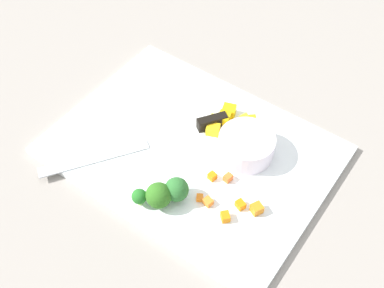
{
  "coord_description": "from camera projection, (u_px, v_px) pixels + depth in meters",
  "views": [
    {
      "loc": [
        0.32,
        -0.44,
        0.7
      ],
      "look_at": [
        0.0,
        0.0,
        0.02
      ],
      "focal_mm": 45.37,
      "sensor_mm": 36.0,
      "label": 1
    }
  ],
  "objects": [
    {
      "name": "ground_plane",
      "position": [
        192.0,
        152.0,
        0.89
      ],
      "size": [
        4.0,
        4.0,
        0.0
      ],
      "primitive_type": "plane",
      "color": "gray"
    },
    {
      "name": "cutting_board",
      "position": [
        192.0,
        150.0,
        0.88
      ],
      "size": [
        0.49,
        0.36,
        0.01
      ],
      "primitive_type": "cube",
      "color": "white",
      "rests_on": "ground_plane"
    },
    {
      "name": "prep_bowl",
      "position": [
        246.0,
        146.0,
        0.85
      ],
      "size": [
        0.1,
        0.1,
        0.04
      ],
      "primitive_type": "cylinder",
      "color": "white",
      "rests_on": "cutting_board"
    },
    {
      "name": "chef_knife",
      "position": [
        170.0,
        135.0,
        0.88
      ],
      "size": [
        0.22,
        0.3,
        0.02
      ],
      "rotation": [
        0.0,
        0.0,
        4.11
      ],
      "color": "silver",
      "rests_on": "cutting_board"
    },
    {
      "name": "carrot_dice_0",
      "position": [
        257.0,
        209.0,
        0.79
      ],
      "size": [
        0.02,
        0.02,
        0.02
      ],
      "primitive_type": "cube",
      "rotation": [
        0.0,
        0.0,
        1.1
      ],
      "color": "orange",
      "rests_on": "cutting_board"
    },
    {
      "name": "carrot_dice_1",
      "position": [
        212.0,
        176.0,
        0.83
      ],
      "size": [
        0.01,
        0.01,
        0.01
      ],
      "primitive_type": "cube",
      "rotation": [
        0.0,
        0.0,
        2.95
      ],
      "color": "orange",
      "rests_on": "cutting_board"
    },
    {
      "name": "carrot_dice_2",
      "position": [
        200.0,
        198.0,
        0.8
      ],
      "size": [
        0.02,
        0.02,
        0.01
      ],
      "primitive_type": "cube",
      "rotation": [
        0.0,
        0.0,
        0.53
      ],
      "color": "orange",
      "rests_on": "cutting_board"
    },
    {
      "name": "carrot_dice_3",
      "position": [
        228.0,
        178.0,
        0.83
      ],
      "size": [
        0.01,
        0.02,
        0.01
      ],
      "primitive_type": "cube",
      "rotation": [
        0.0,
        0.0,
        1.41
      ],
      "color": "orange",
      "rests_on": "cutting_board"
    },
    {
      "name": "carrot_dice_4",
      "position": [
        225.0,
        217.0,
        0.78
      ],
      "size": [
        0.02,
        0.02,
        0.01
      ],
      "primitive_type": "cube",
      "rotation": [
        0.0,
        0.0,
        0.83
      ],
      "color": "orange",
      "rests_on": "cutting_board"
    },
    {
      "name": "carrot_dice_5",
      "position": [
        240.0,
        205.0,
        0.79
      ],
      "size": [
        0.02,
        0.02,
        0.01
      ],
      "primitive_type": "cube",
      "rotation": [
        0.0,
        0.0,
        1.19
      ],
      "color": "orange",
      "rests_on": "cutting_board"
    },
    {
      "name": "carrot_dice_6",
      "position": [
        208.0,
        202.0,
        0.8
      ],
      "size": [
        0.02,
        0.02,
        0.01
      ],
      "primitive_type": "cube",
      "rotation": [
        0.0,
        0.0,
        2.92
      ],
      "color": "orange",
      "rests_on": "cutting_board"
    },
    {
      "name": "pepper_dice_0",
      "position": [
        224.0,
        119.0,
        0.91
      ],
      "size": [
        0.03,
        0.03,
        0.02
      ],
      "primitive_type": "cube",
      "rotation": [
        0.0,
        0.0,
        0.24
      ],
      "color": "yellow",
      "rests_on": "cutting_board"
    },
    {
      "name": "pepper_dice_1",
      "position": [
        245.0,
        120.0,
        0.91
      ],
      "size": [
        0.02,
        0.02,
        0.02
      ],
      "primitive_type": "cube",
      "rotation": [
        0.0,
        0.0,
        1.17
      ],
      "color": "yellow",
      "rests_on": "cutting_board"
    },
    {
      "name": "pepper_dice_2",
      "position": [
        216.0,
        122.0,
        0.9
      ],
      "size": [
        0.02,
        0.02,
        0.02
      ],
      "primitive_type": "cube",
      "rotation": [
        0.0,
        0.0,
        0.28
      ],
      "color": "yellow",
      "rests_on": "cutting_board"
    },
    {
      "name": "pepper_dice_3",
      "position": [
        252.0,
        120.0,
        0.91
      ],
      "size": [
        0.02,
        0.02,
        0.01
      ],
      "primitive_type": "cube",
      "rotation": [
        0.0,
        0.0,
        0.72
      ],
      "color": "yellow",
      "rests_on": "cutting_board"
    },
    {
      "name": "pepper_dice_4",
      "position": [
        213.0,
        130.0,
        0.89
      ],
      "size": [
        0.03,
        0.03,
        0.02
      ],
      "primitive_type": "cube",
      "rotation": [
        0.0,
        0.0,
        0.39
      ],
      "color": "yellow",
      "rests_on": "cutting_board"
    },
    {
      "name": "pepper_dice_5",
      "position": [
        236.0,
        126.0,
        0.9
      ],
      "size": [
        0.02,
        0.02,
        0.01
      ],
      "primitive_type": "cube",
      "rotation": [
        0.0,
        0.0,
        2.16
      ],
      "color": "yellow",
      "rests_on": "cutting_board"
    },
    {
      "name": "pepper_dice_6",
      "position": [
        229.0,
        111.0,
        0.92
      ],
      "size": [
        0.03,
        0.03,
        0.02
      ],
      "primitive_type": "cube",
      "rotation": [
        0.0,
        0.0,
        1.92
      ],
      "color": "yellow",
      "rests_on": "cutting_board"
    },
    {
      "name": "broccoli_floret_0",
      "position": [
        159.0,
        196.0,
        0.78
      ],
      "size": [
        0.04,
        0.04,
        0.05
      ],
      "color": "#87BA66",
      "rests_on": "cutting_board"
    },
    {
      "name": "broccoli_floret_1",
      "position": [
        138.0,
        196.0,
        0.79
      ],
      "size": [
        0.03,
        0.03,
        0.03
      ],
      "color": "#92C157",
      "rests_on": "cutting_board"
    },
    {
      "name": "broccoli_floret_2",
      "position": [
        177.0,
        190.0,
        0.79
      ],
      "size": [
        0.04,
        0.04,
        0.05
      ],
      "color": "#8CAC56",
      "rests_on": "cutting_board"
    }
  ]
}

